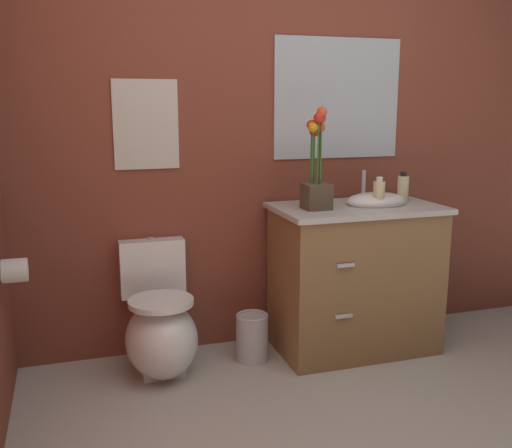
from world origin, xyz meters
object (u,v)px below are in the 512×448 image
lotion_bottle (379,193)px  trash_bin (252,337)px  vanity_cabinet (355,276)px  toilet_paper_roll (15,271)px  toilet (160,329)px  flower_vase (317,173)px  soap_bottle (403,188)px  wall_mirror (338,99)px  wall_poster (146,125)px

lotion_bottle → trash_bin: size_ratio=0.62×
vanity_cabinet → toilet_paper_roll: size_ratio=9.41×
toilet → flower_vase: size_ratio=1.25×
vanity_cabinet → soap_bottle: size_ratio=5.96×
toilet → vanity_cabinet: (1.14, -0.03, 0.20)m
flower_vase → lotion_bottle: 0.38m
soap_bottle → wall_mirror: size_ratio=0.22×
flower_vase → toilet_paper_roll: size_ratio=5.01×
wall_poster → wall_mirror: wall_mirror is taller
toilet → wall_poster: size_ratio=1.44×
wall_mirror → flower_vase: bearing=-129.6°
flower_vase → wall_mirror: (0.27, 0.32, 0.40)m
wall_poster → wall_mirror: bearing=0.0°
lotion_bottle → vanity_cabinet: bearing=138.7°
flower_vase → wall_mirror: bearing=50.4°
trash_bin → wall_poster: (-0.51, 0.28, 1.17)m
flower_vase → lotion_bottle: bearing=-7.5°
wall_poster → flower_vase: bearing=-20.5°
vanity_cabinet → toilet_paper_roll: vanity_cabinet is taller
soap_bottle → wall_mirror: (-0.32, 0.24, 0.52)m
trash_bin → wall_mirror: 1.48m
soap_bottle → wall_poster: size_ratio=0.36×
lotion_bottle → toilet_paper_roll: lotion_bottle is taller
soap_bottle → toilet_paper_roll: (-2.13, -0.22, -0.25)m
flower_vase → wall_poster: bearing=159.5°
wall_poster → vanity_cabinet: bearing=-14.5°
lotion_bottle → wall_poster: wall_poster is taller
trash_bin → wall_poster: bearing=150.9°
flower_vase → toilet_paper_roll: 1.59m
toilet → flower_vase: (0.87, -0.06, 0.81)m
vanity_cabinet → wall_poster: 1.46m
vanity_cabinet → flower_vase: flower_vase is taller
flower_vase → soap_bottle: bearing=8.1°
vanity_cabinet → lotion_bottle: 0.51m
toilet_paper_roll → soap_bottle: bearing=6.0°
vanity_cabinet → wall_poster: wall_poster is taller
trash_bin → flower_vase: bearing=-6.4°
toilet → soap_bottle: (1.46, 0.03, 0.69)m
soap_bottle → lotion_bottle: bearing=-150.6°
trash_bin → wall_poster: 1.31m
flower_vase → soap_bottle: flower_vase is taller
toilet → vanity_cabinet: vanity_cabinet is taller
trash_bin → soap_bottle: bearing=2.6°
soap_bottle → wall_mirror: 0.65m
toilet → toilet_paper_roll: toilet_paper_roll is taller
vanity_cabinet → wall_poster: bearing=165.5°
wall_poster → toilet_paper_roll: wall_poster is taller
trash_bin → toilet_paper_roll: 1.32m
vanity_cabinet → lotion_bottle: (0.09, -0.08, 0.49)m
trash_bin → toilet_paper_roll: toilet_paper_roll is taller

